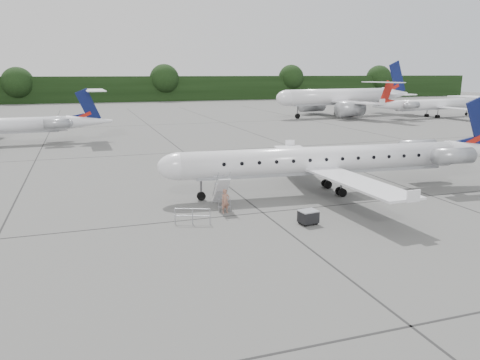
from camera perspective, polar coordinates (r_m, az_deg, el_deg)
name	(u,v)px	position (r m, az deg, el deg)	size (l,w,h in m)	color
ground	(345,216)	(31.67, 12.73, -4.36)	(320.00, 320.00, 0.00)	#5F5F5D
treeline	(133,89)	(156.63, -12.92, 10.76)	(260.00, 4.00, 8.00)	black
main_regional_jet	(323,147)	(36.76, 10.12, 4.02)	(28.54, 20.55, 7.32)	white
airstair	(221,192)	(32.60, -2.29, -1.44)	(0.85, 2.32, 2.29)	white
passenger	(225,201)	(31.44, -1.80, -2.59)	(0.60, 0.40, 1.65)	#9A6754
safety_railing	(192,216)	(29.37, -5.82, -4.45)	(2.20, 0.08, 1.00)	#9A9CA2
baggage_cart	(308,217)	(29.55, 8.32, -4.46)	(1.09, 0.88, 0.95)	black
bg_narrowbody	(339,89)	(102.92, 11.93, 10.82)	(32.45, 23.37, 11.65)	white
bg_regional_right	(437,99)	(107.08, 22.90, 9.08)	(28.99, 20.87, 7.60)	white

